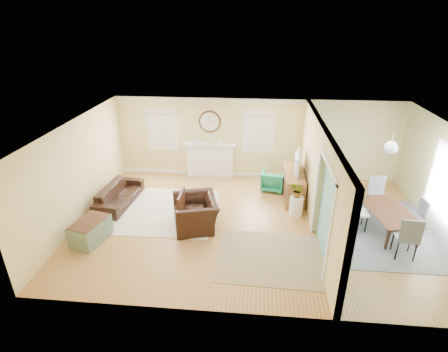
# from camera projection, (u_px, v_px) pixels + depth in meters

# --- Properties ---
(floor) EXTENTS (9.00, 9.00, 0.00)m
(floor) POSITION_uv_depth(u_px,v_px,m) (254.00, 224.00, 9.02)
(floor) COLOR olive
(floor) RESTS_ON ground
(wall_back) EXTENTS (9.00, 0.02, 2.60)m
(wall_back) POSITION_uv_depth(u_px,v_px,m) (257.00, 139.00, 11.19)
(wall_back) COLOR #DBBC79
(wall_back) RESTS_ON ground
(wall_front) EXTENTS (9.00, 0.02, 2.60)m
(wall_front) POSITION_uv_depth(u_px,v_px,m) (254.00, 256.00, 5.76)
(wall_front) COLOR #DBBC79
(wall_front) RESTS_ON ground
(wall_left) EXTENTS (0.02, 6.00, 2.60)m
(wall_left) POSITION_uv_depth(u_px,v_px,m) (78.00, 172.00, 8.85)
(wall_left) COLOR #DBBC79
(wall_left) RESTS_ON ground
(ceiling) EXTENTS (9.00, 6.00, 0.02)m
(ceiling) POSITION_uv_depth(u_px,v_px,m) (258.00, 127.00, 7.93)
(ceiling) COLOR white
(ceiling) RESTS_ON wall_back
(partition) EXTENTS (0.17, 6.00, 2.60)m
(partition) POSITION_uv_depth(u_px,v_px,m) (317.00, 174.00, 8.58)
(partition) COLOR #DBBC79
(partition) RESTS_ON ground
(fireplace) EXTENTS (1.70, 0.30, 1.17)m
(fireplace) POSITION_uv_depth(u_px,v_px,m) (210.00, 159.00, 11.50)
(fireplace) COLOR white
(fireplace) RESTS_ON ground
(wall_clock) EXTENTS (0.70, 0.07, 0.70)m
(wall_clock) POSITION_uv_depth(u_px,v_px,m) (210.00, 122.00, 11.05)
(wall_clock) COLOR #4C2816
(wall_clock) RESTS_ON wall_back
(window_left) EXTENTS (1.05, 0.13, 1.42)m
(window_left) POSITION_uv_depth(u_px,v_px,m) (162.00, 126.00, 11.25)
(window_left) COLOR white
(window_left) RESTS_ON wall_back
(window_right) EXTENTS (1.05, 0.13, 1.42)m
(window_right) POSITION_uv_depth(u_px,v_px,m) (259.00, 129.00, 10.99)
(window_right) COLOR white
(window_right) RESTS_ON wall_back
(french_doors) EXTENTS (0.06, 1.70, 2.20)m
(french_doors) POSITION_uv_depth(u_px,v_px,m) (446.00, 194.00, 8.18)
(french_doors) COLOR white
(french_doors) RESTS_ON ground
(pendant) EXTENTS (0.30, 0.30, 0.55)m
(pendant) POSITION_uv_depth(u_px,v_px,m) (391.00, 148.00, 7.85)
(pendant) COLOR gold
(pendant) RESTS_ON ceiling
(rug_cream) EXTENTS (2.98, 2.59, 0.02)m
(rug_cream) POSITION_uv_depth(u_px,v_px,m) (160.00, 210.00, 9.65)
(rug_cream) COLOR beige
(rug_cream) RESTS_ON floor
(rug_jute) EXTENTS (2.41, 2.00, 0.01)m
(rug_jute) POSITION_uv_depth(u_px,v_px,m) (270.00, 257.00, 7.78)
(rug_jute) COLOR tan
(rug_jute) RESTS_ON floor
(rug_grey) EXTENTS (2.59, 3.24, 0.01)m
(rug_grey) POSITION_uv_depth(u_px,v_px,m) (386.00, 230.00, 8.75)
(rug_grey) COLOR slate
(rug_grey) RESTS_ON floor
(sofa) EXTENTS (0.89, 1.96, 0.56)m
(sofa) POSITION_uv_depth(u_px,v_px,m) (119.00, 195.00, 9.91)
(sofa) COLOR black
(sofa) RESTS_ON floor
(eames_chair) EXTENTS (1.35, 1.45, 0.78)m
(eames_chair) POSITION_uv_depth(u_px,v_px,m) (196.00, 213.00, 8.78)
(eames_chair) COLOR black
(eames_chair) RESTS_ON floor
(green_chair) EXTENTS (0.77, 0.79, 0.62)m
(green_chair) POSITION_uv_depth(u_px,v_px,m) (273.00, 180.00, 10.70)
(green_chair) COLOR #10835B
(green_chair) RESTS_ON floor
(trunk) EXTENTS (0.78, 1.05, 0.55)m
(trunk) POSITION_uv_depth(u_px,v_px,m) (91.00, 231.00, 8.25)
(trunk) COLOR slate
(trunk) RESTS_ON floor
(credenza) EXTENTS (0.54, 1.59, 0.80)m
(credenza) POSITION_uv_depth(u_px,v_px,m) (293.00, 185.00, 10.22)
(credenza) COLOR olive
(credenza) RESTS_ON floor
(tv) EXTENTS (0.25, 1.05, 0.60)m
(tv) POSITION_uv_depth(u_px,v_px,m) (295.00, 163.00, 9.92)
(tv) COLOR black
(tv) RESTS_ON credenza
(garden_stool) EXTENTS (0.36, 0.36, 0.53)m
(garden_stool) POSITION_uv_depth(u_px,v_px,m) (296.00, 206.00, 9.34)
(garden_stool) COLOR white
(garden_stool) RESTS_ON floor
(potted_plant) EXTENTS (0.44, 0.46, 0.39)m
(potted_plant) POSITION_uv_depth(u_px,v_px,m) (298.00, 191.00, 9.14)
(potted_plant) COLOR #337F33
(potted_plant) RESTS_ON garden_stool
(dining_table) EXTENTS (1.20, 1.79, 0.58)m
(dining_table) POSITION_uv_depth(u_px,v_px,m) (388.00, 221.00, 8.63)
(dining_table) COLOR #4C2816
(dining_table) RESTS_ON floor
(dining_chair_n) EXTENTS (0.43, 0.43, 0.97)m
(dining_chair_n) POSITION_uv_depth(u_px,v_px,m) (378.00, 192.00, 9.43)
(dining_chair_n) COLOR slate
(dining_chair_n) RESTS_ON floor
(dining_chair_s) EXTENTS (0.49, 0.49, 1.04)m
(dining_chair_s) POSITION_uv_depth(u_px,v_px,m) (407.00, 233.00, 7.59)
(dining_chair_s) COLOR slate
(dining_chair_s) RESTS_ON floor
(dining_chair_w) EXTENTS (0.44, 0.44, 0.99)m
(dining_chair_w) POSITION_uv_depth(u_px,v_px,m) (359.00, 208.00, 8.60)
(dining_chair_w) COLOR white
(dining_chair_w) RESTS_ON floor
(dining_chair_e) EXTENTS (0.42, 0.42, 0.91)m
(dining_chair_e) POSITION_uv_depth(u_px,v_px,m) (415.00, 213.00, 8.47)
(dining_chair_e) COLOR slate
(dining_chair_e) RESTS_ON floor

